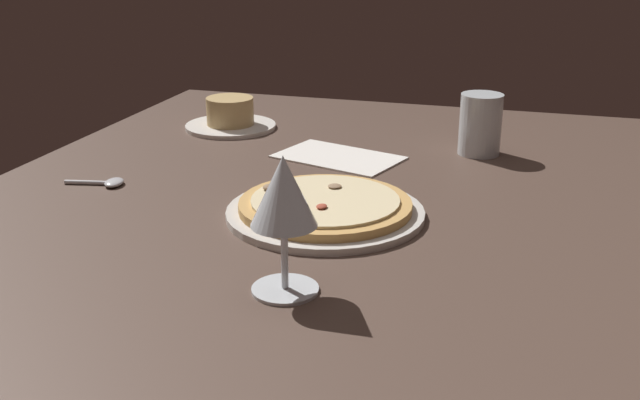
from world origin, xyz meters
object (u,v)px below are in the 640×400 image
Objects in this scene: pizza_main at (322,208)px; paper_menu at (338,157)px; ramekin_on_saucer at (230,116)px; water_glass at (480,127)px; wine_glass_near at (284,198)px; spoon at (108,182)px.

pizza_main reaches higher than paper_menu.
ramekin_on_saucer is 28.98cm from paper_menu.
water_glass reaches higher than ramekin_on_saucer.
wine_glass_near reaches higher than water_glass.
wine_glass_near reaches higher than pizza_main.
ramekin_on_saucer is at bearing -7.21° from spoon.
spoon is (3.05, 35.36, -0.72)cm from pizza_main.
pizza_main reaches higher than spoon.
ramekin_on_saucer is 1.67× the size of water_glass.
wine_glass_near is 1.47× the size of water_glass.
wine_glass_near is at bearing -124.46° from spoon.
water_glass is 1.11× the size of spoon.
spoon is (26.00, 37.88, -10.47)cm from wine_glass_near.
ramekin_on_saucer reaches higher than spoon.
water_glass is 0.52× the size of paper_menu.
ramekin_on_saucer is at bearing 79.61° from paper_menu.
paper_menu is (-13.36, -25.62, -2.21)cm from ramekin_on_saucer.
paper_menu is 2.15× the size of spoon.
water_glass is at bearing -94.51° from ramekin_on_saucer.
ramekin_on_saucer is 37.66cm from spoon.
ramekin_on_saucer is at bearing 27.64° from wine_glass_near.
pizza_main is 1.55× the size of ramekin_on_saucer.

